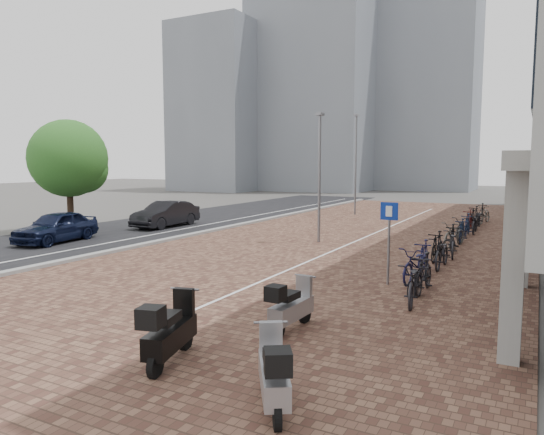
# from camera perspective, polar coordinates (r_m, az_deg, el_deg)

# --- Properties ---
(ground) EXTENTS (140.00, 140.00, 0.00)m
(ground) POSITION_cam_1_polar(r_m,az_deg,el_deg) (14.90, -10.93, -7.19)
(ground) COLOR #474442
(ground) RESTS_ON ground
(plaza_brick) EXTENTS (14.50, 42.00, 0.04)m
(plaza_brick) POSITION_cam_1_polar(r_m,az_deg,el_deg) (24.57, 10.73, -1.89)
(plaza_brick) COLOR brown
(plaza_brick) RESTS_ON ground
(street_asphalt) EXTENTS (8.00, 50.00, 0.03)m
(street_asphalt) POSITION_cam_1_polar(r_m,az_deg,el_deg) (29.69, -10.00, -0.50)
(street_asphalt) COLOR black
(street_asphalt) RESTS_ON ground
(curb) EXTENTS (0.35, 42.00, 0.14)m
(curb) POSITION_cam_1_polar(r_m,az_deg,el_deg) (27.47, -3.56, -0.82)
(curb) COLOR gray
(curb) RESTS_ON ground
(lane_line) EXTENTS (0.12, 44.00, 0.00)m
(lane_line) POSITION_cam_1_polar(r_m,az_deg,el_deg) (28.51, -6.82, -0.69)
(lane_line) COLOR white
(lane_line) RESTS_ON street_asphalt
(parking_line) EXTENTS (0.10, 30.00, 0.00)m
(parking_line) POSITION_cam_1_polar(r_m,az_deg,el_deg) (24.51, 11.17, -1.86)
(parking_line) COLOR white
(parking_line) RESTS_ON plaza_brick
(bg_towers) EXTENTS (33.00, 23.00, 32.00)m
(bg_towers) POSITION_cam_1_polar(r_m,az_deg,el_deg) (65.47, 6.71, 15.43)
(bg_towers) COLOR gray
(bg_towers) RESTS_ON ground
(car_navy) EXTENTS (2.13, 4.15, 1.35)m
(car_navy) POSITION_cam_1_polar(r_m,az_deg,el_deg) (23.64, -23.09, -0.97)
(car_navy) COLOR black
(car_navy) RESTS_ON ground
(car_dark) EXTENTS (1.47, 4.18, 1.38)m
(car_dark) POSITION_cam_1_polar(r_m,az_deg,el_deg) (27.56, -11.85, 0.38)
(car_dark) COLOR black
(car_dark) RESTS_ON ground
(scooter_front) EXTENTS (0.58, 1.60, 1.08)m
(scooter_front) POSITION_cam_1_polar(r_m,az_deg,el_deg) (10.43, 2.22, -9.83)
(scooter_front) COLOR #99999E
(scooter_front) RESTS_ON ground
(scooter_mid) EXTENTS (0.98, 1.83, 1.20)m
(scooter_mid) POSITION_cam_1_polar(r_m,az_deg,el_deg) (8.96, -11.34, -12.27)
(scooter_mid) COLOR black
(scooter_mid) RESTS_ON ground
(scooter_back) EXTENTS (1.28, 1.63, 1.11)m
(scooter_back) POSITION_cam_1_polar(r_m,az_deg,el_deg) (7.31, 0.20, -16.90)
(scooter_back) COLOR #A7A7AC
(scooter_back) RESTS_ON ground
(parking_sign) EXTENTS (0.49, 0.10, 2.34)m
(parking_sign) POSITION_cam_1_polar(r_m,az_deg,el_deg) (14.35, 13.01, -1.43)
(parking_sign) COLOR slate
(parking_sign) RESTS_ON ground
(lamp_near) EXTENTS (0.12, 0.12, 5.44)m
(lamp_near) POSITION_cam_1_polar(r_m,az_deg,el_deg) (21.61, 5.35, 4.31)
(lamp_near) COLOR gray
(lamp_near) RESTS_ON ground
(lamp_far) EXTENTS (0.12, 0.12, 6.45)m
(lamp_far) POSITION_cam_1_polar(r_m,az_deg,el_deg) (33.49, 9.38, 5.78)
(lamp_far) COLOR slate
(lamp_far) RESTS_ON ground
(street_tree) EXTENTS (3.80, 3.80, 5.52)m
(street_tree) POSITION_cam_1_polar(r_m,az_deg,el_deg) (26.96, -21.62, 5.96)
(street_tree) COLOR #382619
(street_tree) RESTS_ON ground
(bike_row) EXTENTS (1.40, 21.46, 1.05)m
(bike_row) POSITION_cam_1_polar(r_m,az_deg,el_deg) (22.29, 20.32, -1.67)
(bike_row) COLOR black
(bike_row) RESTS_ON ground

